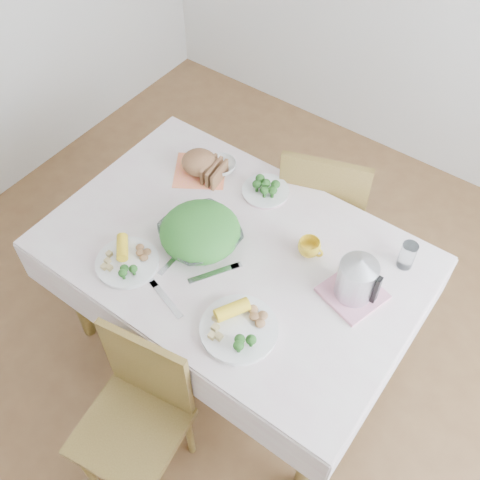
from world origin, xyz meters
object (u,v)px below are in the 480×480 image
Objects in this scene: dining_table at (234,302)px; chair_far at (324,204)px; dinner_plate_right at (239,329)px; dinner_plate_left at (127,263)px; electric_kettle at (357,276)px; salad_bowl at (201,236)px; yellow_mug at (309,247)px; chair_near at (128,426)px.

dining_table is 0.70m from chair_far.
dinner_plate_left is at bearing -178.05° from dinner_plate_right.
electric_kettle is at bearing 107.20° from chair_far.
salad_bowl is (-0.19, -0.73, 0.33)m from chair_far.
yellow_mug is at bearing 157.82° from electric_kettle.
yellow_mug is at bearing 91.58° from chair_far.
chair_far is at bearing 80.25° from chair_near.
chair_near reaches higher than yellow_mug.
chair_near is at bearing -124.47° from electric_kettle.
chair_far reaches higher than dining_table.
electric_kettle reaches higher than dinner_plate_left.
yellow_mug reaches higher than dinner_plate_left.
chair_far is at bearing 70.68° from dinner_plate_left.
chair_near reaches higher than dinner_plate_right.
yellow_mug reaches higher than dining_table.
electric_kettle is (0.49, 0.10, 0.51)m from dining_table.
dining_table is at bearing 66.24° from chair_far.
salad_bowl is 1.52× the size of electric_kettle.
dinner_plate_right is at bearing -129.44° from electric_kettle.
yellow_mug is (0.55, 0.47, 0.02)m from dinner_plate_left.
salad_bowl is 0.44m from yellow_mug.
chair_near is 2.75× the size of salad_bowl.
dinner_plate_left is (-0.34, 0.42, 0.31)m from chair_near.
dinner_plate_left is at bearing -158.83° from electric_kettle.
chair_near is at bearing 70.36° from chair_far.
salad_bowl reaches higher than dining_table.
chair_near is 0.78m from salad_bowl.
dinner_plate_left reaches higher than dining_table.
chair_far is 3.01× the size of salad_bowl.
dining_table is 0.58m from dinner_plate_left.
electric_kettle is at bearing 56.33° from dinner_plate_right.
dining_table is 1.66× the size of chair_near.
dinner_plate_left is at bearing -121.76° from salad_bowl.
chair_far is 0.83m from salad_bowl.
electric_kettle reaches higher than yellow_mug.
chair_near reaches higher than dining_table.
salad_bowl is (-0.13, -0.04, 0.42)m from dining_table.
dining_table is 0.73m from chair_near.
dinner_plate_left is (-0.29, -0.30, 0.40)m from dining_table.
dinner_plate_left is 0.53m from dinner_plate_right.
yellow_mug is 0.26m from electric_kettle.
chair_near reaches higher than salad_bowl.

